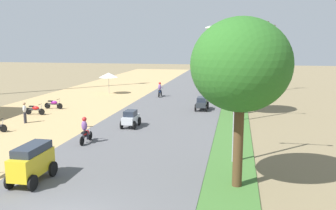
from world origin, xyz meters
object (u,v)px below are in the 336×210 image
streetlamp_far (237,52)px  car_van_yellow (32,161)px  median_tree_nearest (241,66)px  motorbike_ahead_third (160,90)px  vendor_umbrella (109,75)px  parked_motorbike_second (35,109)px  motorbike_ahead_second (85,131)px  median_tree_second (237,49)px  streetlamp_mid (237,67)px  car_hatchback_silver (131,118)px  median_tree_third (239,50)px  car_sedan_charcoal (202,103)px  car_hatchback_blue (211,89)px  parked_motorbike_third (54,104)px  streetlamp_near (236,83)px  median_tree_fourth (238,46)px  utility_pole_near (267,56)px  pedestrian_on_shoulder (25,111)px

streetlamp_far → car_van_yellow: streetlamp_far is taller
median_tree_nearest → motorbike_ahead_third: (-8.64, 24.46, -4.42)m
vendor_umbrella → car_van_yellow: bearing=-77.1°
median_tree_nearest → car_van_yellow: bearing=-171.7°
parked_motorbike_second → motorbike_ahead_second: 10.83m
median_tree_second → vendor_umbrella: bearing=147.0°
streetlamp_mid → car_hatchback_silver: 9.03m
median_tree_second → streetlamp_far: streetlamp_far is taller
median_tree_third → car_van_yellow: size_ratio=2.87×
parked_motorbike_second → median_tree_second: size_ratio=0.24×
car_sedan_charcoal → car_hatchback_blue: car_hatchback_blue is taller
median_tree_nearest → car_sedan_charcoal: size_ratio=3.19×
streetlamp_mid → car_van_yellow: 17.29m
car_hatchback_silver → motorbike_ahead_second: 4.85m
parked_motorbike_third → vendor_umbrella: vendor_umbrella is taller
parked_motorbike_second → streetlamp_near: bearing=-28.9°
median_tree_third → streetlamp_far: (-0.19, 21.69, -0.83)m
parked_motorbike_second → motorbike_ahead_second: size_ratio=1.00×
motorbike_ahead_second → motorbike_ahead_third: same height
vendor_umbrella → streetlamp_far: size_ratio=0.33×
streetlamp_far → motorbike_ahead_second: size_ratio=4.21×
median_tree_third → streetlamp_near: (-0.19, -22.81, -1.09)m
motorbike_ahead_third → median_tree_second: bearing=-45.2°
median_tree_fourth → utility_pole_near: utility_pole_near is taller
car_hatchback_silver → car_hatchback_blue: 18.31m
parked_motorbike_second → median_tree_nearest: median_tree_nearest is taller
median_tree_nearest → median_tree_fourth: size_ratio=0.92×
parked_motorbike_third → streetlamp_near: size_ratio=0.25×
median_tree_nearest → car_sedan_charcoal: median_tree_nearest is taller
streetlamp_near → car_hatchback_blue: (-2.87, 24.13, -3.43)m
median_tree_fourth → car_sedan_charcoal: 24.07m
parked_motorbike_third → motorbike_ahead_second: size_ratio=1.00×
streetlamp_mid → car_sedan_charcoal: size_ratio=3.25×
median_tree_fourth → motorbike_ahead_third: median_tree_fourth is taller
streetlamp_far → car_van_yellow: size_ratio=3.15×
median_tree_nearest → utility_pole_near: bearing=83.8°
car_hatchback_blue → streetlamp_near: bearing=-83.2°
parked_motorbike_second → pedestrian_on_shoulder: bearing=-72.5°
vendor_umbrella → streetlamp_near: (14.94, -22.43, 1.87)m
car_hatchback_silver → parked_motorbike_third: bearing=148.0°
parked_motorbike_second → median_tree_fourth: bearing=59.0°
car_hatchback_silver → median_tree_third: bearing=65.0°
pedestrian_on_shoulder → car_hatchback_silver: (8.37, 0.19, -0.22)m
median_tree_second → car_sedan_charcoal: (-2.98, 1.34, -4.90)m
parked_motorbike_second → median_tree_nearest: (17.00, -12.51, 4.72)m
streetlamp_mid → motorbike_ahead_third: 14.46m
car_sedan_charcoal → streetlamp_mid: bearing=-53.5°
car_hatchback_blue → motorbike_ahead_second: motorbike_ahead_second is taller
median_tree_second → parked_motorbike_third: bearing=-177.9°
pedestrian_on_shoulder → median_tree_second: median_tree_second is taller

